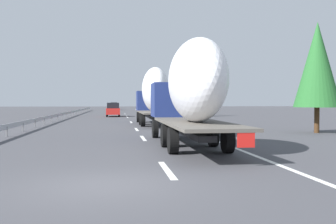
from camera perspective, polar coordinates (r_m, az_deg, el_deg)
name	(u,v)px	position (r m, az deg, el deg)	size (l,w,h in m)	color
ground_plane	(114,118)	(49.91, -7.73, -0.90)	(260.00, 260.00, 0.00)	#424247
lane_stripe_0	(167,170)	(12.14, -0.17, -8.18)	(3.20, 0.20, 0.01)	white
lane_stripe_1	(143,138)	(22.55, -3.55, -3.72)	(3.20, 0.20, 0.01)	white
lane_stripe_2	(137,129)	(29.75, -4.48, -2.47)	(3.20, 0.20, 0.01)	white
lane_stripe_3	(131,122)	(40.35, -5.25, -1.44)	(3.20, 0.20, 0.01)	white
lane_stripe_4	(127,117)	(53.64, -5.78, -0.73)	(3.20, 0.20, 0.01)	white
lane_stripe_5	(126,116)	(57.92, -5.90, -0.57)	(3.20, 0.20, 0.01)	white
lane_stripe_6	(125,114)	(68.30, -6.13, -0.27)	(3.20, 0.20, 0.01)	white
edge_line_right	(154,117)	(55.15, -1.98, -0.67)	(110.00, 0.20, 0.01)	white
truck_lead	(154,94)	(35.30, -2.02, 2.55)	(12.72, 2.55, 4.97)	navy
truck_trailing	(191,90)	(17.97, 3.21, 3.15)	(13.17, 2.55, 4.65)	navy
car_red_compact	(113,110)	(56.13, -7.78, 0.34)	(4.69, 1.87, 1.92)	red
car_silver_hatch	(114,106)	(102.87, -7.64, 0.83)	(4.32, 1.78, 1.92)	#ADB2B7
road_sign	(158,102)	(61.13, -1.38, 1.44)	(0.10, 0.90, 2.92)	gray
tree_0	(173,86)	(69.21, 0.68, 3.74)	(3.64, 3.64, 7.75)	#472D19
tree_1	(169,91)	(84.94, 0.10, 2.97)	(3.83, 3.83, 6.73)	#472D19
tree_2	(157,93)	(96.13, -1.52, 2.76)	(3.43, 3.43, 7.12)	#472D19
tree_3	(201,90)	(56.70, 4.64, 3.19)	(2.51, 2.51, 5.99)	#472D19
tree_4	(161,95)	(89.09, -1.05, 2.46)	(2.91, 2.91, 5.75)	#472D19
tree_5	(317,65)	(28.12, 20.40, 6.30)	(3.02, 3.02, 7.25)	#472D19
guardrail_median	(67,113)	(53.26, -14.18, -0.16)	(94.00, 0.10, 0.76)	#9EA0A5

